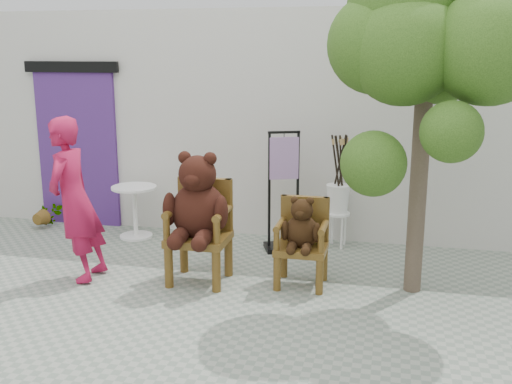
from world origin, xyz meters
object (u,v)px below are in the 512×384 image
at_px(cafe_table, 135,206).
at_px(tree, 429,45).
at_px(display_stand, 283,205).
at_px(stool_bucket, 338,198).
at_px(chair_big, 198,210).
at_px(person, 75,200).
at_px(chair_small, 302,233).

relative_size(cafe_table, tree, 0.21).
xyz_separation_m(display_stand, stool_bucket, (0.65, 0.28, 0.06)).
relative_size(display_stand, stool_bucket, 1.04).
xyz_separation_m(chair_big, person, (-1.33, -0.21, 0.09)).
xyz_separation_m(chair_small, cafe_table, (-2.44, 1.17, -0.14)).
xyz_separation_m(chair_small, stool_bucket, (0.25, 1.38, 0.06)).
height_order(person, stool_bucket, person).
relative_size(cafe_table, stool_bucket, 0.48).
bearing_deg(tree, display_stand, 143.86).
bearing_deg(cafe_table, stool_bucket, 4.40).
xyz_separation_m(chair_small, display_stand, (-0.40, 1.10, 0.00)).
distance_m(person, cafe_table, 1.60).
bearing_deg(chair_small, chair_big, -172.06).
xyz_separation_m(person, stool_bucket, (2.68, 1.74, -0.25)).
height_order(cafe_table, display_stand, display_stand).
distance_m(person, stool_bucket, 3.21).
relative_size(chair_big, stool_bucket, 0.99).
bearing_deg(stool_bucket, person, -146.97).
bearing_deg(cafe_table, chair_big, -44.55).
height_order(chair_big, cafe_table, chair_big).
distance_m(chair_big, stool_bucket, 2.05).
height_order(person, display_stand, person).
relative_size(chair_small, stool_bucket, 0.68).
distance_m(chair_small, tree, 2.27).
distance_m(chair_big, chair_small, 1.13).
height_order(chair_big, display_stand, display_stand).
bearing_deg(person, chair_small, 97.60).
relative_size(chair_small, person, 0.55).
height_order(chair_big, tree, tree).
bearing_deg(tree, stool_bucket, 122.96).
bearing_deg(stool_bucket, tree, -57.04).
relative_size(chair_small, cafe_table, 1.39).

